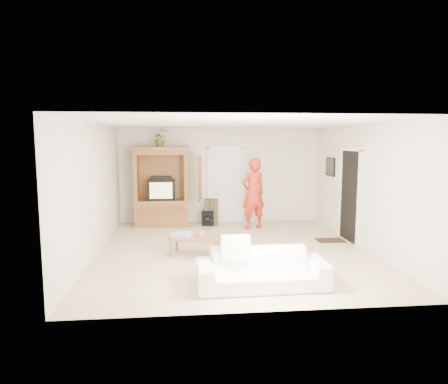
% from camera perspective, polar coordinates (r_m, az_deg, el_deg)
% --- Properties ---
extents(floor, '(6.00, 6.00, 0.00)m').
position_cam_1_polar(floor, '(8.34, 1.34, -8.37)').
color(floor, tan).
rests_on(floor, ground).
extents(ceiling, '(6.00, 6.00, 0.00)m').
position_cam_1_polar(ceiling, '(8.04, 1.39, 9.77)').
color(ceiling, white).
rests_on(ceiling, floor).
extents(wall_back, '(5.50, 0.00, 5.50)m').
position_cam_1_polar(wall_back, '(11.06, -0.54, 2.36)').
color(wall_back, silver).
rests_on(wall_back, floor).
extents(wall_front, '(5.50, 0.00, 5.50)m').
position_cam_1_polar(wall_front, '(5.16, 5.44, -3.40)').
color(wall_front, silver).
rests_on(wall_front, floor).
extents(wall_left, '(0.00, 6.00, 6.00)m').
position_cam_1_polar(wall_left, '(8.22, -18.03, 0.28)').
color(wall_left, silver).
rests_on(wall_left, floor).
extents(wall_right, '(0.00, 6.00, 6.00)m').
position_cam_1_polar(wall_right, '(8.86, 19.32, 0.71)').
color(wall_right, silver).
rests_on(wall_right, floor).
extents(armoire, '(1.82, 1.14, 2.10)m').
position_cam_1_polar(armoire, '(10.74, -8.78, 0.02)').
color(armoire, brown).
rests_on(armoire, floor).
extents(door_back, '(0.85, 0.05, 2.04)m').
position_cam_1_polar(door_back, '(11.07, 0.25, 0.91)').
color(door_back, white).
rests_on(door_back, floor).
extents(doorway_right, '(0.05, 0.90, 2.04)m').
position_cam_1_polar(doorway_right, '(9.42, 17.58, -0.57)').
color(doorway_right, black).
rests_on(doorway_right, floor).
extents(framed_picture, '(0.03, 0.60, 0.48)m').
position_cam_1_polar(framed_picture, '(10.57, 14.95, 3.51)').
color(framed_picture, black).
rests_on(framed_picture, wall_right).
extents(doormat, '(0.60, 0.40, 0.02)m').
position_cam_1_polar(doormat, '(9.45, 14.95, -6.68)').
color(doormat, '#382316').
rests_on(doormat, floor).
extents(plant, '(0.51, 0.48, 0.44)m').
position_cam_1_polar(plant, '(10.62, -9.07, 7.58)').
color(plant, '#4C7238').
rests_on(plant, armoire).
extents(man, '(0.77, 0.63, 1.82)m').
position_cam_1_polar(man, '(10.27, 4.19, -0.23)').
color(man, red).
rests_on(man, floor).
extents(sofa, '(2.02, 0.83, 0.59)m').
position_cam_1_polar(sofa, '(6.30, 5.43, -10.89)').
color(sofa, white).
rests_on(sofa, floor).
extents(coffee_table, '(1.10, 0.79, 0.37)m').
position_cam_1_polar(coffee_table, '(8.00, -4.20, -6.69)').
color(coffee_table, brown).
rests_on(coffee_table, floor).
extents(towel, '(0.45, 0.39, 0.08)m').
position_cam_1_polar(towel, '(7.98, -6.04, -6.10)').
color(towel, '#F451A9').
rests_on(towel, coffee_table).
extents(candle, '(0.08, 0.08, 0.10)m').
position_cam_1_polar(candle, '(8.02, -3.24, -5.91)').
color(candle, tan).
rests_on(candle, coffee_table).
extents(backpack_black, '(0.35, 0.25, 0.39)m').
position_cam_1_polar(backpack_black, '(10.68, -2.32, -3.83)').
color(backpack_black, black).
rests_on(backpack_black, floor).
extents(backpack_olive, '(0.39, 0.30, 0.70)m').
position_cam_1_polar(backpack_olive, '(10.78, -1.82, -2.88)').
color(backpack_olive, '#47442B').
rests_on(backpack_olive, floor).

